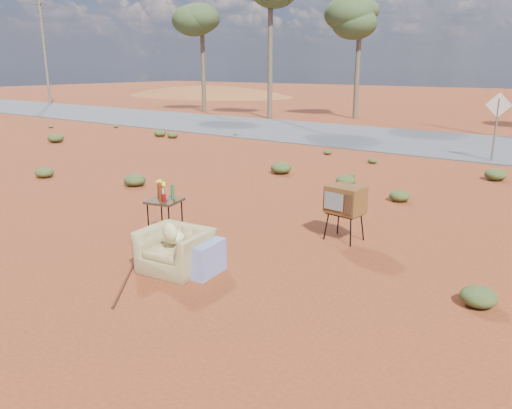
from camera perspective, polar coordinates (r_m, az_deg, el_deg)
The scene contains 12 objects.
ground at distance 7.66m, azimuth -5.17°, elevation -7.45°, with size 140.00×140.00×0.00m, color #903A1C.
highway at distance 21.02m, azimuth 22.95°, elevation 6.24°, with size 140.00×7.00×0.04m, color #565659.
dirt_mound at distance 52.49m, azimuth -5.50°, elevation 12.26°, with size 26.00×18.00×2.00m, color #995025.
armchair at distance 7.56m, azimuth -8.66°, elevation -4.67°, with size 1.19×0.85×0.85m.
tv_unit at distance 8.81m, azimuth 10.17°, elevation 0.46°, with size 0.66×0.55×0.98m.
side_table at distance 8.79m, azimuth -10.52°, elevation 0.77°, with size 0.63×0.63×1.06m.
rusty_bar at distance 7.37m, azimuth -14.85°, elevation -8.75°, with size 0.04×0.04×1.46m, color #4C2314.
road_sign at distance 17.63m, azimuth 25.87°, elevation 9.21°, with size 0.78×0.06×2.19m.
eucalyptus_far_left at distance 34.09m, azimuth -6.22°, elevation 20.47°, with size 3.20×3.20×7.10m.
eucalyptus_near_left at distance 30.18m, azimuth 11.80°, elevation 19.96°, with size 3.20×3.20×6.60m.
utility_pole_west at distance 43.20m, azimuth -23.02°, elevation 15.95°, with size 1.40×0.20×8.00m.
scrub_patch at distance 11.50m, azimuth 6.21°, elevation 1.14°, with size 17.49×8.07×0.33m.
Camera 1 is at (4.69, -5.27, 2.99)m, focal length 35.00 mm.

